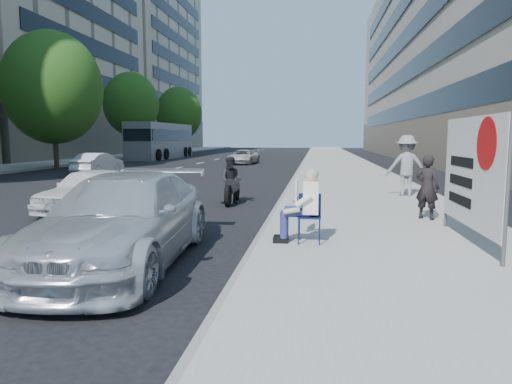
% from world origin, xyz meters
% --- Properties ---
extents(ground, '(160.00, 160.00, 0.00)m').
position_xyz_m(ground, '(0.00, 0.00, 0.00)').
color(ground, black).
rests_on(ground, ground).
extents(near_sidewalk, '(5.00, 120.00, 0.15)m').
position_xyz_m(near_sidewalk, '(4.00, 20.00, 0.07)').
color(near_sidewalk, gray).
rests_on(near_sidewalk, ground).
extents(far_sidewalk, '(4.50, 120.00, 0.15)m').
position_xyz_m(far_sidewalk, '(-16.75, 20.00, 0.07)').
color(far_sidewalk, gray).
rests_on(far_sidewalk, ground).
extents(far_bldg_north, '(22.00, 28.00, 28.00)m').
position_xyz_m(far_bldg_north, '(-30.00, 62.00, 14.00)').
color(far_bldg_north, '#C6B394').
rests_on(far_bldg_north, ground).
extents(near_building, '(14.00, 70.00, 20.00)m').
position_xyz_m(near_building, '(17.00, 32.00, 10.00)').
color(near_building, '#A2998C').
rests_on(near_building, ground).
extents(tree_far_c, '(6.00, 6.00, 8.47)m').
position_xyz_m(tree_far_c, '(-13.70, 18.00, 5.02)').
color(tree_far_c, '#382616').
rests_on(tree_far_c, ground).
extents(tree_far_d, '(4.80, 4.80, 7.65)m').
position_xyz_m(tree_far_d, '(-13.70, 30.00, 4.89)').
color(tree_far_d, '#382616').
rests_on(tree_far_d, ground).
extents(tree_far_e, '(5.40, 5.40, 7.89)m').
position_xyz_m(tree_far_e, '(-13.70, 44.00, 4.78)').
color(tree_far_e, '#382616').
rests_on(tree_far_e, ground).
extents(seated_protester, '(0.83, 1.12, 1.31)m').
position_xyz_m(seated_protester, '(2.29, -0.76, 0.87)').
color(seated_protester, navy).
rests_on(seated_protester, near_sidewalk).
extents(jogger, '(1.25, 0.73, 1.92)m').
position_xyz_m(jogger, '(5.33, 6.18, 1.11)').
color(jogger, gray).
rests_on(jogger, near_sidewalk).
extents(pedestrian_woman, '(0.64, 0.59, 1.46)m').
position_xyz_m(pedestrian_woman, '(4.99, 1.90, 0.88)').
color(pedestrian_woman, black).
rests_on(pedestrian_woman, near_sidewalk).
extents(protest_banner, '(0.08, 3.06, 2.20)m').
position_xyz_m(protest_banner, '(5.17, -0.45, 1.40)').
color(protest_banner, '#4C4C4C').
rests_on(protest_banner, near_sidewalk).
extents(parked_sedan, '(2.23, 4.97, 1.41)m').
position_xyz_m(parked_sedan, '(-0.50, -2.00, 0.71)').
color(parked_sedan, silver).
rests_on(parked_sedan, ground).
extents(white_sedan_near, '(1.79, 3.62, 1.19)m').
position_xyz_m(white_sedan_near, '(-3.55, 2.77, 0.59)').
color(white_sedan_near, white).
rests_on(white_sedan_near, ground).
extents(white_sedan_mid, '(1.46, 3.60, 1.16)m').
position_xyz_m(white_sedan_mid, '(-9.24, 14.63, 0.58)').
color(white_sedan_mid, silver).
rests_on(white_sedan_mid, ground).
extents(white_sedan_far, '(2.15, 3.98, 1.06)m').
position_xyz_m(white_sedan_far, '(-2.95, 25.09, 0.53)').
color(white_sedan_far, silver).
rests_on(white_sedan_far, ground).
extents(motorcycle, '(0.71, 2.04, 1.42)m').
position_xyz_m(motorcycle, '(-0.01, 4.72, 0.64)').
color(motorcycle, black).
rests_on(motorcycle, ground).
extents(bus, '(2.76, 12.07, 3.30)m').
position_xyz_m(bus, '(-12.23, 33.52, 1.64)').
color(bus, slate).
rests_on(bus, ground).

